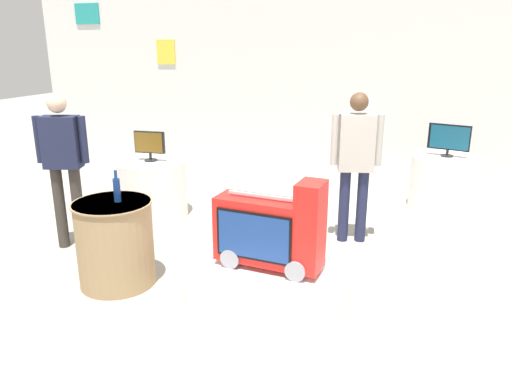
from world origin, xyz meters
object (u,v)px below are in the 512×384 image
Objects in this scene: tv_on_center_rear at (149,144)px; side_table_round at (115,242)px; main_display_pedestal at (268,279)px; display_pedestal_left_rear at (444,183)px; display_pedestal_center_rear at (153,188)px; bottle_on_side_table at (117,189)px; shopper_browsing_rear at (356,157)px; tv_on_left_rear at (449,138)px; novelty_firetruck_tv at (271,232)px; shopper_browsing_near_truck at (63,160)px.

side_table_round is at bearing -69.02° from tv_on_center_rear.
main_display_pedestal is 3.40m from display_pedestal_left_rear.
tv_on_center_rear reaches higher than display_pedestal_center_rear.
bottle_on_side_table is 2.57m from shopper_browsing_rear.
main_display_pedestal is at bearing -109.22° from shopper_browsing_rear.
display_pedestal_left_rear is at bearing 103.49° from tv_on_left_rear.
novelty_firetruck_tv is 3.41m from tv_on_left_rear.
tv_on_left_rear reaches higher than bottle_on_side_table.
novelty_firetruck_tv is 2.46m from shopper_browsing_near_truck.
main_display_pedestal is 1.61m from bottle_on_side_table.
novelty_firetruck_tv reaches higher than display_pedestal_center_rear.
tv_on_center_rear is (-0.00, -0.00, 0.59)m from display_pedestal_center_rear.
shopper_browsing_rear reaches higher than tv_on_center_rear.
display_pedestal_center_rear is 1.11× the size of side_table_round.
tv_on_center_rear is (-3.60, -1.56, 0.59)m from display_pedestal_left_rear.
side_table_round is at bearing -69.07° from display_pedestal_center_rear.
display_pedestal_center_rear is 1.92m from side_table_round.
tv_on_center_rear reaches higher than side_table_round.
display_pedestal_center_rear reaches higher than main_display_pedestal.
side_table_round is at bearing -137.07° from shopper_browsing_rear.
display_pedestal_left_rear is at bearing 23.39° from display_pedestal_center_rear.
shopper_browsing_near_truck is (-1.03, 0.53, 0.07)m from bottle_on_side_table.
display_pedestal_center_rear is at bearing -156.61° from display_pedestal_left_rear.
main_display_pedestal is 2.56m from shopper_browsing_near_truck.
bottle_on_side_table is (0.04, 0.04, 0.52)m from side_table_round.
bottle_on_side_table reaches higher than main_display_pedestal.
main_display_pedestal is at bearing -35.30° from display_pedestal_center_rear.
tv_on_left_rear reaches higher than display_pedestal_left_rear.
display_pedestal_left_rear is 0.52× the size of shopper_browsing_near_truck.
shopper_browsing_rear is (0.50, 1.49, 0.39)m from novelty_firetruck_tv.
novelty_firetruck_tv is 2.59m from display_pedestal_center_rear.
tv_on_left_rear is at bearing 57.44° from shopper_browsing_rear.
shopper_browsing_rear is (-0.99, -1.55, 0.01)m from tv_on_left_rear.
tv_on_center_rear is 0.24× the size of shopper_browsing_rear.
side_table_round is at bearing -29.62° from shopper_browsing_near_truck.
shopper_browsing_rear is at bearing 22.85° from shopper_browsing_near_truck.
shopper_browsing_near_truck is at bearing 173.77° from novelty_firetruck_tv.
main_display_pedestal is 1.59× the size of novelty_firetruck_tv.
novelty_firetruck_tv reaches higher than side_table_round.
tv_on_left_rear is at bearing 35.42° from shopper_browsing_near_truck.
shopper_browsing_near_truck is (-0.31, -1.22, 0.04)m from tv_on_center_rear.
shopper_browsing_rear is at bearing 42.93° from side_table_round.
shopper_browsing_rear is at bearing 71.53° from novelty_firetruck_tv.
novelty_firetruck_tv is 1.86× the size of tv_on_left_rear.
tv_on_left_rear is at bearing 63.93° from novelty_firetruck_tv.
novelty_firetruck_tv reaches higher than main_display_pedestal.
shopper_browsing_near_truck is at bearing -104.05° from tv_on_center_rear.
side_table_round is 1.28m from shopper_browsing_near_truck.
main_display_pedestal is 2.69m from tv_on_center_rear.
tv_on_left_rear reaches higher than main_display_pedestal.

